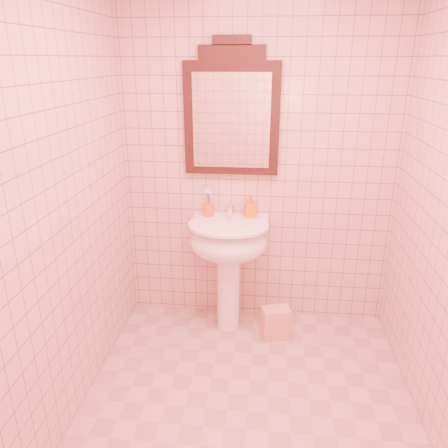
# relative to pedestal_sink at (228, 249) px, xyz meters

# --- Properties ---
(floor) EXTENTS (2.20, 2.20, 0.00)m
(floor) POSITION_rel_pedestal_sink_xyz_m (0.20, -0.87, -0.66)
(floor) COLOR tan
(floor) RESTS_ON ground
(back_wall) EXTENTS (2.00, 0.02, 2.50)m
(back_wall) POSITION_rel_pedestal_sink_xyz_m (0.20, 0.23, 0.59)
(back_wall) COLOR #D6A395
(back_wall) RESTS_ON floor
(pedestal_sink) EXTENTS (0.58, 0.58, 0.86)m
(pedestal_sink) POSITION_rel_pedestal_sink_xyz_m (0.00, 0.00, 0.00)
(pedestal_sink) COLOR white
(pedestal_sink) RESTS_ON floor
(faucet) EXTENTS (0.04, 0.16, 0.11)m
(faucet) POSITION_rel_pedestal_sink_xyz_m (0.00, 0.14, 0.26)
(faucet) COLOR white
(faucet) RESTS_ON pedestal_sink
(mirror) EXTENTS (0.67, 0.06, 0.94)m
(mirror) POSITION_rel_pedestal_sink_xyz_m (0.00, 0.20, 0.95)
(mirror) COLOR black
(mirror) RESTS_ON back_wall
(toothbrush_cup) EXTENTS (0.08, 0.08, 0.18)m
(toothbrush_cup) POSITION_rel_pedestal_sink_xyz_m (-0.17, 0.15, 0.25)
(toothbrush_cup) COLOR #F54214
(toothbrush_cup) RESTS_ON pedestal_sink
(soap_dispenser) EXTENTS (0.10, 0.11, 0.18)m
(soap_dispenser) POSITION_rel_pedestal_sink_xyz_m (0.14, 0.15, 0.29)
(soap_dispenser) COLOR orange
(soap_dispenser) RESTS_ON pedestal_sink
(towel) EXTENTS (0.23, 0.18, 0.24)m
(towel) POSITION_rel_pedestal_sink_xyz_m (0.36, -0.10, -0.54)
(towel) COLOR #E0AC84
(towel) RESTS_ON floor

